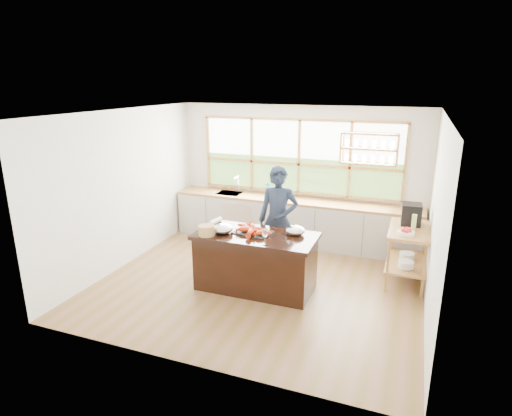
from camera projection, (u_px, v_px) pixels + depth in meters
The scene contains 18 objects.
ground_plane at pixel (260, 282), 6.94m from camera, with size 5.00×5.00×0.00m, color brown.
room_shell at pixel (273, 171), 6.89m from camera, with size 5.02×4.52×2.71m.
back_counter at pixel (293, 221), 8.56m from camera, with size 4.90×0.63×0.90m.
right_shelf_unit at pixel (408, 246), 6.82m from camera, with size 0.62×1.10×0.90m.
island at pixel (256, 261), 6.63m from camera, with size 1.85×0.90×0.90m.
cook at pixel (278, 220), 7.13m from camera, with size 0.67×0.44×1.83m, color #192233.
potted_plant at pixel (268, 189), 8.63m from camera, with size 0.15×0.10×0.29m, color slate.
cutting_board at pixel (278, 197), 8.53m from camera, with size 0.40×0.30×0.01m, color #51BC3E.
espresso_machine at pixel (411, 214), 6.91m from camera, with size 0.30×0.32×0.35m, color black.
wine_bottle at pixel (414, 224), 6.55m from camera, with size 0.07×0.07×0.29m, color #AABE60.
fruit_bowl at pixel (406, 232), 6.48m from camera, with size 0.25×0.25×0.11m.
slate_board at pixel (253, 232), 6.56m from camera, with size 0.55×0.40×0.02m, color black.
lobster_pile at pixel (252, 230), 6.54m from camera, with size 0.55×0.48×0.08m.
mixing_bowl_left at pixel (223, 229), 6.55m from camera, with size 0.32×0.32×0.15m, color silver.
mixing_bowl_right at pixel (295, 230), 6.49m from camera, with size 0.30×0.30×0.14m, color silver.
wine_glass at pixel (265, 234), 6.05m from camera, with size 0.08×0.08×0.22m.
wicker_basket at pixel (206, 230), 6.44m from camera, with size 0.24×0.24×0.15m, color tan.
parchment_roll at pixel (215, 221), 6.98m from camera, with size 0.08×0.08×0.30m, color silver.
Camera 1 is at (2.17, -5.92, 3.15)m, focal length 30.00 mm.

